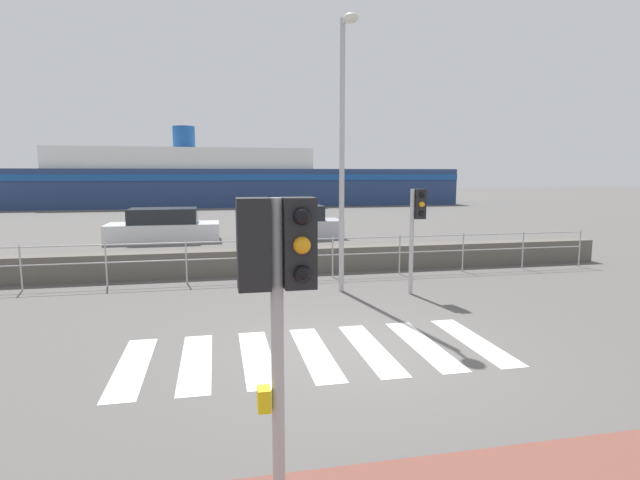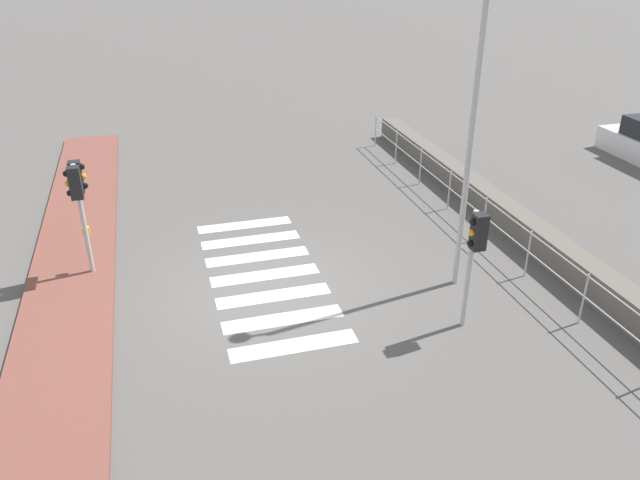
% 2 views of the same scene
% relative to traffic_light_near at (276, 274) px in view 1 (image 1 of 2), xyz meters
% --- Properties ---
extents(ground_plane, '(160.00, 160.00, 0.00)m').
position_rel_traffic_light_near_xyz_m(ground_plane, '(1.66, 3.65, -2.03)').
color(ground_plane, '#565451').
extents(crosswalk, '(5.85, 2.40, 0.01)m').
position_rel_traffic_light_near_xyz_m(crosswalk, '(1.02, 3.65, -2.03)').
color(crosswalk, silver).
rests_on(crosswalk, ground_plane).
extents(seawall, '(19.01, 0.55, 0.69)m').
position_rel_traffic_light_near_xyz_m(seawall, '(1.66, 10.05, -1.69)').
color(seawall, '#605B54').
rests_on(seawall, ground_plane).
extents(harbor_fence, '(17.15, 0.04, 1.10)m').
position_rel_traffic_light_near_xyz_m(harbor_fence, '(1.66, 9.17, -1.30)').
color(harbor_fence, '#B2B2B5').
rests_on(harbor_fence, ground_plane).
extents(traffic_light_near, '(0.58, 0.41, 2.60)m').
position_rel_traffic_light_near_xyz_m(traffic_light_near, '(0.00, 0.00, 0.00)').
color(traffic_light_near, '#B2B2B5').
rests_on(traffic_light_near, ground_plane).
extents(traffic_light_far, '(0.34, 0.32, 2.42)m').
position_rel_traffic_light_near_xyz_m(traffic_light_far, '(4.06, 6.96, -0.25)').
color(traffic_light_far, '#B2B2B5').
rests_on(traffic_light_far, ground_plane).
extents(streetlamp, '(0.32, 0.96, 6.18)m').
position_rel_traffic_light_near_xyz_m(streetlamp, '(2.44, 7.41, 1.78)').
color(streetlamp, '#B2B2B5').
rests_on(streetlamp, ground_plane).
extents(ferry_boat, '(37.49, 6.11, 6.62)m').
position_rel_traffic_light_near_xyz_m(ferry_boat, '(0.75, 40.03, 0.03)').
color(ferry_boat, navy).
rests_on(ferry_boat, ground_plane).
extents(parked_car_white, '(4.43, 1.84, 1.36)m').
position_rel_traffic_light_near_xyz_m(parked_car_white, '(-2.53, 17.48, -1.45)').
color(parked_car_white, silver).
rests_on(parked_car_white, ground_plane).
extents(parked_car_silver, '(4.03, 1.71, 1.40)m').
position_rel_traffic_light_near_xyz_m(parked_car_silver, '(2.87, 17.48, -1.43)').
color(parked_car_silver, '#BCBCC1').
rests_on(parked_car_silver, ground_plane).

